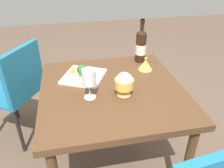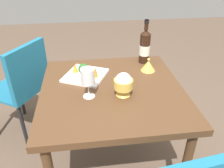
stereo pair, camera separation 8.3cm
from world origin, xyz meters
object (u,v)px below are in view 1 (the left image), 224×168
Objects in this scene: chair_by_wall at (18,85)px; wine_bottle at (141,46)px; serving_plate at (84,76)px; rice_bowl at (124,83)px; wine_glass at (89,78)px; broccoli_floret at (82,70)px; rice_bowl_lid at (145,64)px; carrot_garnish_left at (94,72)px; carrot_garnish_right at (73,69)px.

chair_by_wall is 1.00m from wine_bottle.
serving_plate is (-0.50, 0.32, 0.20)m from chair_by_wall.
rice_bowl is at bearing 130.54° from serving_plate.
wine_glass is at bearing -107.00° from chair_by_wall.
broccoli_floret reaches higher than serving_plate.
rice_bowl_lid is at bearing -128.73° from rice_bowl.
wine_glass is at bearing 75.51° from carrot_garnish_left.
rice_bowl is (0.23, 0.41, -0.05)m from wine_bottle.
rice_bowl_lid reaches higher than carrot_garnish_right.
wine_bottle is (-0.93, 0.15, 0.32)m from chair_by_wall.
broccoli_floret reaches higher than carrot_garnish_left.
chair_by_wall reaches higher than carrot_garnish_right.
chair_by_wall is at bearing -32.64° from carrot_garnish_left.
wine_bottle reaches higher than broccoli_floret.
rice_bowl_lid is 1.17× the size of broccoli_floret.
wine_glass reaches higher than carrot_garnish_right.
broccoli_floret is (0.02, -0.22, -0.06)m from wine_glass.
wine_bottle is 1.76× the size of wine_glass.
wine_bottle is at bearing -166.45° from carrot_garnish_right.
chair_by_wall reaches higher than broccoli_floret.
rice_bowl is 0.33m from serving_plate.
wine_glass is at bearing -1.67° from rice_bowl.
chair_by_wall reaches higher than carrot_garnish_left.
carrot_garnish_left reaches higher than carrot_garnish_right.
carrot_garnish_right is (0.07, -0.04, 0.04)m from serving_plate.
rice_bowl is (-0.20, 0.01, -0.05)m from wine_glass.
rice_bowl_lid is 0.38m from carrot_garnish_left.
rice_bowl_lid is 0.50m from carrot_garnish_right.
chair_by_wall is at bearing -47.74° from wine_glass.
serving_plate is 5.90× the size of carrot_garnish_right.
wine_glass is 0.27m from serving_plate.
rice_bowl reaches higher than serving_plate.
wine_bottle reaches higher than chair_by_wall.
carrot_garnish_right is at bearing -74.74° from wine_glass.
carrot_garnish_right is (0.08, -0.29, -0.08)m from wine_glass.
rice_bowl is at bearing 133.41° from carrot_garnish_right.
chair_by_wall is 0.94m from rice_bowl.
chair_by_wall is 12.21× the size of carrot_garnish_left.
chair_by_wall is at bearing -38.68° from rice_bowl.
rice_bowl is at bearing 125.24° from carrot_garnish_left.
rice_bowl_lid is at bearing -147.14° from wine_glass.
carrot_garnish_right is (0.06, -0.06, -0.02)m from broccoli_floret.
serving_plate is (0.43, 0.03, -0.03)m from rice_bowl_lid.
rice_bowl is 1.65× the size of broccoli_floret.
wine_glass is 1.26× the size of rice_bowl.
wine_glass is 3.17× the size of carrot_garnish_right.
wine_bottle is 0.47m from rice_bowl.
wine_bottle is 3.16× the size of rice_bowl_lid.
broccoli_floret is 0.08m from carrot_garnish_left.
broccoli_floret is 0.09m from carrot_garnish_right.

